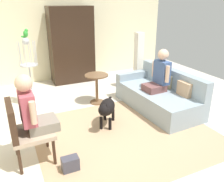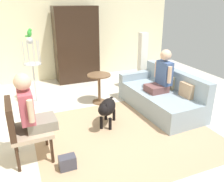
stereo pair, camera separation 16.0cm
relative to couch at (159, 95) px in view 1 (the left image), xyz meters
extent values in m
plane|color=beige|center=(-1.16, -0.45, -0.28)|extent=(7.98, 7.98, 0.00)
cube|color=beige|center=(-1.16, 2.94, 1.08)|extent=(6.06, 0.12, 2.72)
cube|color=tan|center=(-1.15, -0.65, -0.28)|extent=(3.00, 2.58, 0.01)
cube|color=#8EA0AD|center=(-0.06, -0.02, -0.07)|extent=(1.04, 1.99, 0.42)
cube|color=#8EA0AD|center=(0.32, -0.01, 0.33)|extent=(0.28, 1.95, 0.39)
cube|color=#8EA0AD|center=(-0.10, 0.86, 0.22)|extent=(0.95, 0.23, 0.17)
cube|color=tan|center=(0.22, -0.50, 0.28)|extent=(0.12, 0.32, 0.28)
cube|color=#C6B284|center=(0.19, 0.04, 0.28)|extent=(0.11, 0.28, 0.28)
cylinder|color=#382316|center=(-2.46, -0.47, -0.08)|extent=(0.04, 0.04, 0.41)
cylinder|color=#382316|center=(-2.45, -0.96, -0.08)|extent=(0.04, 0.04, 0.41)
cylinder|color=#382316|center=(-2.92, -0.49, -0.08)|extent=(0.04, 0.04, 0.41)
cylinder|color=#382316|center=(-2.90, -0.97, -0.08)|extent=(0.04, 0.04, 0.41)
cube|color=tan|center=(-2.68, -0.72, 0.16)|extent=(0.58, 0.60, 0.06)
cube|color=#382316|center=(-2.92, -0.73, 0.42)|extent=(0.10, 0.58, 0.46)
cube|color=brown|center=(-0.16, -0.03, 0.21)|extent=(0.42, 0.37, 0.14)
cube|color=#3F598C|center=(0.01, -0.02, 0.52)|extent=(0.20, 0.36, 0.48)
sphere|color=#DDB293|center=(0.01, -0.02, 0.88)|extent=(0.22, 0.22, 0.22)
cylinder|color=#DDB293|center=(-0.02, -0.24, 0.54)|extent=(0.08, 0.08, 0.33)
cylinder|color=#DDB293|center=(-0.04, 0.19, 0.54)|extent=(0.08, 0.08, 0.33)
cube|color=gray|center=(-2.53, -0.72, 0.26)|extent=(0.43, 0.39, 0.14)
cube|color=#B24C59|center=(-2.70, -0.72, 0.55)|extent=(0.19, 0.38, 0.44)
sphere|color=#DDB293|center=(-2.70, -0.72, 0.91)|extent=(0.23, 0.23, 0.23)
cylinder|color=#DDB293|center=(-2.67, -0.50, 0.57)|extent=(0.08, 0.08, 0.31)
cylinder|color=#DDB293|center=(-2.66, -0.95, 0.57)|extent=(0.08, 0.08, 0.31)
cylinder|color=brown|center=(-1.11, 0.79, 0.37)|extent=(0.51, 0.51, 0.02)
cylinder|color=brown|center=(-1.11, 0.79, 0.04)|extent=(0.06, 0.06, 0.64)
cylinder|color=brown|center=(-1.11, 0.79, -0.27)|extent=(0.32, 0.32, 0.03)
ellipsoid|color=black|center=(-1.31, -0.23, 0.08)|extent=(0.51, 0.57, 0.27)
sphere|color=black|center=(-1.49, -0.49, 0.16)|extent=(0.19, 0.19, 0.19)
cone|color=black|center=(-1.44, -0.51, 0.26)|extent=(0.06, 0.06, 0.06)
cone|color=black|center=(-1.53, -0.46, 0.26)|extent=(0.06, 0.06, 0.06)
cylinder|color=black|center=(-1.12, 0.05, 0.12)|extent=(0.13, 0.17, 0.10)
cylinder|color=black|center=(-1.34, -0.42, -0.17)|extent=(0.06, 0.06, 0.23)
cylinder|color=black|center=(-1.48, -0.33, -0.17)|extent=(0.06, 0.06, 0.23)
cylinder|color=black|center=(-1.14, -0.13, -0.17)|extent=(0.06, 0.06, 0.23)
cylinder|color=black|center=(-1.28, -0.04, -0.17)|extent=(0.06, 0.06, 0.23)
cylinder|color=silver|center=(-2.43, 1.32, -0.27)|extent=(0.36, 0.36, 0.03)
cylinder|color=silver|center=(-2.43, 1.32, 0.16)|extent=(0.04, 0.04, 0.89)
cylinder|color=silver|center=(-2.43, 1.32, 0.62)|extent=(0.37, 0.37, 0.02)
cylinder|color=silver|center=(-2.26, 1.32, 0.87)|extent=(0.01, 0.01, 0.49)
cylinder|color=silver|center=(-2.29, 1.42, 0.87)|extent=(0.01, 0.01, 0.49)
cylinder|color=silver|center=(-2.38, 1.48, 0.87)|extent=(0.01, 0.01, 0.49)
cylinder|color=silver|center=(-2.49, 1.48, 0.87)|extent=(0.01, 0.01, 0.49)
cylinder|color=silver|center=(-2.57, 1.42, 0.87)|extent=(0.01, 0.01, 0.49)
cylinder|color=silver|center=(-2.61, 1.32, 0.87)|extent=(0.01, 0.01, 0.49)
cylinder|color=silver|center=(-2.57, 1.22, 0.87)|extent=(0.01, 0.01, 0.49)
cylinder|color=silver|center=(-2.49, 1.15, 0.87)|extent=(0.01, 0.01, 0.49)
cylinder|color=silver|center=(-2.38, 1.15, 0.87)|extent=(0.01, 0.01, 0.49)
cylinder|color=silver|center=(-2.29, 1.22, 0.87)|extent=(0.01, 0.01, 0.49)
sphere|color=silver|center=(-2.43, 1.32, 1.12)|extent=(0.15, 0.15, 0.15)
ellipsoid|color=green|center=(-2.41, 1.32, 1.26)|extent=(0.09, 0.10, 0.14)
sphere|color=green|center=(-2.39, 1.32, 1.33)|extent=(0.07, 0.07, 0.07)
cone|color=#D8BF4C|center=(-2.36, 1.32, 1.33)|extent=(0.03, 0.02, 0.02)
ellipsoid|color=green|center=(-2.45, 1.32, 1.21)|extent=(0.12, 0.03, 0.04)
cube|color=#4C4742|center=(0.17, 1.17, -0.25)|extent=(0.20, 0.20, 0.06)
cube|color=white|center=(0.17, 1.17, 0.47)|extent=(0.18, 0.18, 1.39)
cube|color=black|center=(-1.15, 2.53, 0.74)|extent=(1.16, 0.56, 2.04)
cube|color=#3F3F4C|center=(-2.28, -1.17, -0.18)|extent=(0.23, 0.15, 0.20)
camera|label=1|loc=(-2.88, -3.81, 1.92)|focal=37.94mm
camera|label=2|loc=(-2.73, -3.88, 1.92)|focal=37.94mm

